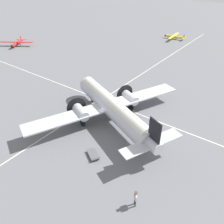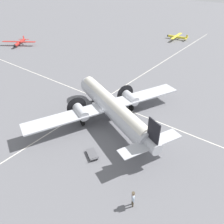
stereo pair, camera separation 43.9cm
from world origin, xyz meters
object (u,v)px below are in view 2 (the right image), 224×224
Objects in this scene: airliner_main at (111,106)px; baggage_cart at (92,154)px; suitcase_near_door at (123,152)px; crew_foreground at (133,198)px; light_aircraft_taxiing at (19,43)px; light_aircraft_distant at (177,37)px.

airliner_main is 10.31× the size of baggage_cart.
crew_foreground is at bearing -137.73° from suitcase_near_door.
baggage_cart is (2.57, 7.33, -0.89)m from crew_foreground.
light_aircraft_taxiing is at bearing 69.72° from suitcase_near_door.
suitcase_near_door is at bearing 102.25° from light_aircraft_distant.
light_aircraft_distant is at bearing -53.87° from airliner_main.
suitcase_near_door is (5.09, 4.63, -0.86)m from crew_foreground.
airliner_main reaches higher than baggage_cart.
light_aircraft_taxiing reaches higher than crew_foreground.
crew_foreground is at bearing 105.03° from light_aircraft_distant.
light_aircraft_taxiing reaches higher than suitcase_near_door.
airliner_main is 12.43× the size of crew_foreground.
airliner_main is at bearing 39.08° from light_aircraft_taxiing.
crew_foreground reaches higher than light_aircraft_distant.
light_aircraft_distant is (57.15, 20.48, -0.40)m from crew_foreground.
airliner_main is 14.06m from crew_foreground.
suitcase_near_door is 52.58m from light_aircraft_taxiing.
light_aircraft_distant is at bearing 16.93° from suitcase_near_door.
airliner_main is at bearing -0.63° from crew_foreground.
light_aircraft_distant reaches higher than baggage_cart.
light_aircraft_taxiing reaches higher than light_aircraft_distant.
baggage_cart is 0.26× the size of light_aircraft_taxiing.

